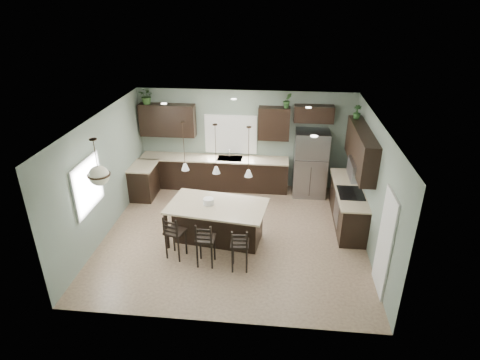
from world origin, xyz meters
name	(u,v)px	position (x,y,z in m)	size (l,w,h in m)	color
ground	(234,235)	(0.00, 0.00, 0.00)	(6.00, 6.00, 0.00)	#9E8466
pantry_door	(385,244)	(2.98, -1.55, 1.02)	(0.04, 0.82, 2.04)	white
window_back	(231,134)	(-0.40, 2.73, 1.55)	(1.35, 0.02, 1.00)	white
window_left	(87,185)	(-2.98, -0.80, 1.55)	(0.02, 1.10, 1.00)	white
left_return_cabs	(144,182)	(-2.70, 1.70, 0.45)	(0.60, 0.90, 0.90)	black
left_return_countertop	(143,166)	(-2.68, 1.70, 0.92)	(0.66, 0.96, 0.04)	beige
back_lower_cabs	(215,173)	(-0.85, 2.45, 0.45)	(4.20, 0.60, 0.90)	black
back_countertop	(214,158)	(-0.85, 2.43, 0.92)	(4.20, 0.66, 0.04)	beige
sink_inset	(230,158)	(-0.40, 2.43, 0.94)	(0.70, 0.45, 0.01)	gray
faucet	(230,154)	(-0.40, 2.40, 1.08)	(0.02, 0.02, 0.28)	silver
back_upper_left	(168,120)	(-2.15, 2.58, 1.95)	(1.55, 0.34, 0.90)	black
back_upper_right	(274,123)	(0.80, 2.58, 1.95)	(0.85, 0.34, 0.90)	black
fridge_header	(314,114)	(1.85, 2.58, 2.25)	(1.05, 0.34, 0.45)	black
right_lower_cabs	(348,206)	(2.70, 0.87, 0.45)	(0.60, 2.35, 0.90)	black
right_countertop	(349,189)	(2.68, 0.87, 0.92)	(0.66, 2.35, 0.04)	beige
cooktop	(351,193)	(2.68, 0.60, 0.94)	(0.58, 0.75, 0.02)	black
wall_oven_front	(336,211)	(2.40, 0.60, 0.45)	(0.01, 0.72, 0.60)	gray
right_upper_cabs	(361,149)	(2.83, 0.87, 1.95)	(0.34, 2.35, 0.90)	black
microwave	(358,169)	(2.78, 0.60, 1.55)	(0.40, 0.75, 0.40)	gray
refrigerator	(310,164)	(1.84, 2.32, 0.93)	(0.90, 0.74, 1.85)	gray
kitchen_island	(218,223)	(-0.34, -0.26, 0.46)	(2.16, 1.23, 0.92)	black
serving_dish	(208,201)	(-0.54, -0.24, 0.99)	(0.24, 0.24, 0.14)	silver
bar_stool_left	(176,236)	(-1.13, -0.96, 0.52)	(0.38, 0.38, 1.04)	black
bar_stool_center	(206,243)	(-0.45, -1.15, 0.52)	(0.38, 0.38, 1.03)	black
bar_stool_right	(240,248)	(0.26, -1.23, 0.50)	(0.37, 0.37, 0.99)	black
pendant_left	(184,146)	(-1.03, -0.17, 2.25)	(0.17, 0.17, 1.10)	silver
pendant_center	(216,149)	(-0.34, -0.26, 2.25)	(0.17, 0.17, 1.10)	white
pendant_right	(249,152)	(0.35, -0.36, 2.25)	(0.17, 0.17, 1.10)	white
chandelier	(97,162)	(-2.41, -1.35, 2.33)	(0.43, 0.43, 0.95)	beige
plant_back_left	(147,96)	(-2.67, 2.55, 2.62)	(0.40, 0.35, 0.45)	#2F5324
plant_back_right	(287,100)	(1.13, 2.55, 2.60)	(0.22, 0.18, 0.41)	#2C5424
plant_right_wall	(357,112)	(2.80, 1.73, 2.57)	(0.19, 0.19, 0.33)	#274F22
room_shell	(234,169)	(0.00, 0.00, 1.70)	(6.00, 6.00, 6.00)	slate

